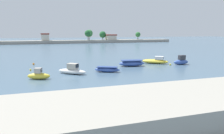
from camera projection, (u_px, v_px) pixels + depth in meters
name	position (u px, v px, depth m)	size (l,w,h in m)	color
ground_plane	(119.00, 94.00, 21.08)	(400.00, 400.00, 0.00)	#476075
seawall_embankment	(146.00, 109.00, 14.88)	(62.71, 7.36, 1.84)	#9E998C
moored_boat_0	(39.00, 75.00, 27.77)	(3.45, 2.08, 1.62)	yellow
moored_boat_1	(72.00, 70.00, 31.17)	(4.84, 4.15, 1.71)	white
moored_boat_2	(107.00, 69.00, 32.71)	(4.45, 3.01, 0.90)	#3856A8
moored_boat_3	(132.00, 63.00, 38.24)	(5.24, 2.64, 1.20)	#3856A8
moored_boat_4	(155.00, 61.00, 41.37)	(5.62, 4.83, 1.54)	yellow
moored_boat_5	(181.00, 61.00, 40.06)	(3.48, 1.34, 1.93)	#3856A8
mooring_buoy_0	(34.00, 64.00, 39.63)	(0.40, 0.40, 0.40)	orange
mooring_buoy_1	(170.00, 64.00, 39.12)	(0.35, 0.35, 0.35)	yellow
mooring_buoy_2	(30.00, 70.00, 33.80)	(0.32, 0.32, 0.32)	yellow
distant_shoreline	(65.00, 40.00, 111.40)	(130.68, 7.50, 8.28)	gray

